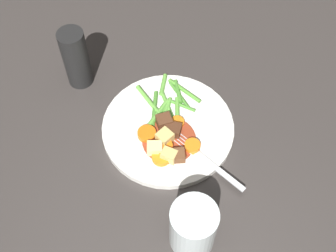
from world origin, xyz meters
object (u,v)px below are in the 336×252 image
potato_chunk_2 (155,148)px  meat_chunk_1 (178,156)px  carrot_slice_4 (165,148)px  carrot_slice_3 (160,157)px  pepper_mill (76,58)px  dinner_plate (168,128)px  potato_chunk_1 (167,138)px  carrot_slice_2 (147,134)px  carrot_slice_1 (192,146)px  meat_chunk_2 (173,130)px  meat_chunk_0 (164,122)px  potato_chunk_0 (169,156)px  water_glass (193,227)px  fork (204,158)px  carrot_slice_0 (177,123)px

potato_chunk_2 → meat_chunk_1: bearing=81.1°
carrot_slice_4 → carrot_slice_3: bearing=-16.8°
pepper_mill → dinner_plate: bearing=65.2°
potato_chunk_1 → carrot_slice_2: bearing=-99.5°
meat_chunk_1 → carrot_slice_3: bearing=-80.2°
carrot_slice_1 → meat_chunk_2: (-0.03, -0.04, 0.00)m
dinner_plate → meat_chunk_0: bearing=-88.3°
meat_chunk_1 → pepper_mill: size_ratio=0.19×
meat_chunk_2 → potato_chunk_1: bearing=-22.4°
carrot_slice_2 → potato_chunk_0: (0.04, 0.05, 0.01)m
carrot_slice_3 → meat_chunk_1: 0.03m
carrot_slice_3 → meat_chunk_2: (-0.06, 0.01, 0.01)m
water_glass → carrot_slice_2: bearing=-148.0°
carrot_slice_3 → water_glass: water_glass is taller
carrot_slice_1 → pepper_mill: size_ratio=0.22×
dinner_plate → meat_chunk_2: meat_chunk_2 is taller
dinner_plate → pepper_mill: bearing=-114.8°
meat_chunk_0 → fork: (0.06, 0.08, -0.01)m
carrot_slice_1 → potato_chunk_2: size_ratio=1.07×
dinner_plate → meat_chunk_1: 0.07m
carrot_slice_1 → dinner_plate: bearing=-127.2°
dinner_plate → carrot_slice_1: size_ratio=8.52×
carrot_slice_1 → meat_chunk_1: size_ratio=1.20×
carrot_slice_0 → carrot_slice_1: 0.06m
carrot_slice_1 → potato_chunk_2: (0.02, -0.07, 0.00)m
carrot_slice_3 → potato_chunk_2: potato_chunk_2 is taller
carrot_slice_4 → potato_chunk_0: size_ratio=1.31×
meat_chunk_2 → meat_chunk_0: bearing=-126.4°
carrot_slice_0 → carrot_slice_3: 0.08m
meat_chunk_1 → fork: bearing=98.3°
carrot_slice_4 → potato_chunk_0: potato_chunk_0 is taller
carrot_slice_1 → meat_chunk_2: bearing=-122.1°
carrot_slice_4 → meat_chunk_1: 0.03m
carrot_slice_2 → meat_chunk_0: (-0.03, 0.03, 0.01)m
meat_chunk_0 → pepper_mill: (-0.09, -0.19, 0.04)m
meat_chunk_0 → potato_chunk_1: bearing=17.4°
dinner_plate → pepper_mill: 0.23m
carrot_slice_0 → water_glass: water_glass is taller
carrot_slice_2 → potato_chunk_1: (0.01, 0.04, 0.01)m
carrot_slice_2 → meat_chunk_2: bearing=106.1°
carrot_slice_3 → potato_chunk_2: size_ratio=1.26×
dinner_plate → water_glass: water_glass is taller
meat_chunk_0 → meat_chunk_1: meat_chunk_0 is taller
carrot_slice_1 → meat_chunk_2: meat_chunk_2 is taller
meat_chunk_0 → carrot_slice_1: bearing=56.5°
carrot_slice_4 → potato_chunk_2: (0.01, -0.02, 0.00)m
carrot_slice_4 → potato_chunk_2: potato_chunk_2 is taller
potato_chunk_0 → pepper_mill: size_ratio=0.20×
carrot_slice_2 → meat_chunk_0: bearing=134.3°
carrot_slice_4 → carrot_slice_2: bearing=-121.5°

